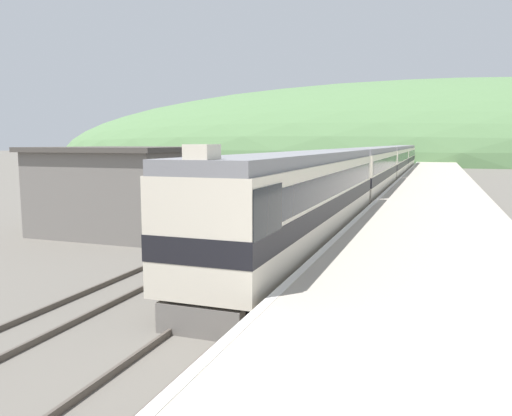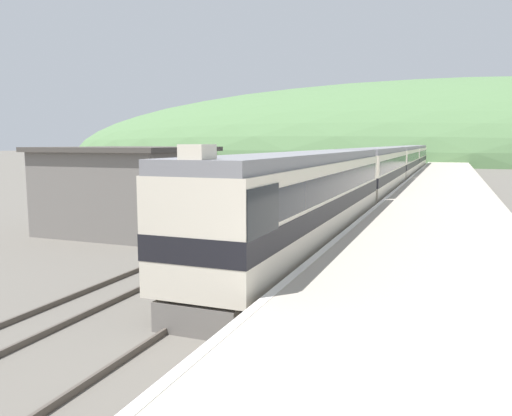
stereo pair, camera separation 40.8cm
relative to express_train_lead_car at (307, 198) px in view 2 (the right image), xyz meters
The scene contains 10 objects.
track_main 42.12m from the express_train_lead_car, 90.00° to the left, with size 1.52×180.00×0.16m.
track_siding 42.32m from the express_train_lead_car, 95.59° to the left, with size 1.52×180.00×0.16m.
platform 22.73m from the express_train_lead_car, 76.78° to the left, with size 7.02×140.00×1.12m.
distant_hills 133.19m from the express_train_lead_car, 90.00° to the left, with size 239.91×107.96×44.09m.
station_shed 10.48m from the express_train_lead_car, behind, with size 7.70×7.33×4.49m.
express_train_lead_car is the anchor object (origin of this frame).
carriage_second 21.89m from the express_train_lead_car, 90.00° to the left, with size 2.91×20.55×4.30m.
carriage_third 43.31m from the express_train_lead_car, 90.00° to the left, with size 2.91×20.55×4.30m.
carriage_fourth 64.74m from the express_train_lead_car, 90.00° to the left, with size 2.91×20.55×4.30m.
siding_train 27.52m from the express_train_lead_car, 98.61° to the left, with size 2.90×31.52×3.78m.
Camera 2 is at (5.65, 7.50, 4.69)m, focal length 35.00 mm.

